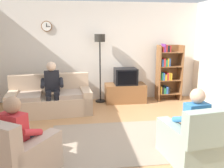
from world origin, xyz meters
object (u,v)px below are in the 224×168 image
at_px(armchair_near_bookshelf, 194,142).
at_px(person_in_right_armchair, 192,120).
at_px(armchair_near_window, 17,157).
at_px(couch, 50,100).
at_px(floor_lamp, 100,49).
at_px(person_in_left_armchair, 20,132).
at_px(person_on_couch, 52,85).
at_px(tv_stand, 125,93).
at_px(bookshelf, 167,72).
at_px(tv, 126,76).

height_order(armchair_near_bookshelf, person_in_right_armchair, person_in_right_armchair).
relative_size(armchair_near_window, person_in_right_armchair, 1.05).
relative_size(couch, person_in_right_armchair, 1.77).
xyz_separation_m(floor_lamp, person_in_left_armchair, (-1.34, -3.24, -0.85)).
height_order(person_on_couch, person_in_left_armchair, person_on_couch).
distance_m(couch, tv_stand, 2.05).
height_order(armchair_near_window, person_on_couch, person_on_couch).
xyz_separation_m(person_on_couch, person_in_right_armchair, (2.33, -2.25, -0.09)).
distance_m(tv_stand, bookshelf, 1.33).
relative_size(tv, person_on_couch, 0.48).
distance_m(person_in_left_armchair, person_in_right_armchair, 2.48).
relative_size(floor_lamp, person_on_couch, 1.49).
bearing_deg(armchair_near_window, bookshelf, 45.09).
height_order(tv_stand, armchair_near_bookshelf, armchair_near_bookshelf).
bearing_deg(person_in_right_armchair, person_in_left_armchair, -177.45).
bearing_deg(bookshelf, tv_stand, -176.79).
height_order(tv, person_in_right_armchair, person_in_right_armchair).
xyz_separation_m(couch, floor_lamp, (1.26, 0.77, 1.14)).
bearing_deg(floor_lamp, person_on_couch, -143.61).
distance_m(tv, armchair_near_window, 3.83).
distance_m(tv_stand, person_on_couch, 2.07).
bearing_deg(tv_stand, armchair_near_window, -122.73).
relative_size(bookshelf, armchair_near_bookshelf, 1.60).
relative_size(tv, armchair_near_window, 0.51).
relative_size(tv, floor_lamp, 0.32).
xyz_separation_m(bookshelf, person_in_right_armchair, (-0.74, -3.10, -0.20)).
relative_size(armchair_near_bookshelf, person_in_left_armchair, 0.88).
xyz_separation_m(bookshelf, armchair_near_bookshelf, (-0.73, -3.19, -0.51)).
distance_m(tv_stand, armchair_near_window, 3.82).
bearing_deg(person_in_left_armchair, tv, 57.07).
height_order(tv_stand, armchair_near_window, armchair_near_window).
bearing_deg(tv_stand, floor_lamp, 171.71).
xyz_separation_m(bookshelf, person_on_couch, (-3.07, -0.84, -0.10)).
bearing_deg(floor_lamp, armchair_near_window, -112.73).
relative_size(person_on_couch, person_in_right_armchair, 1.11).
xyz_separation_m(tv_stand, armchair_near_bookshelf, (0.48, -3.12, 0.04)).
bearing_deg(tv, person_on_couch, -158.06).
xyz_separation_m(floor_lamp, person_on_couch, (-1.19, -0.88, -0.75)).
height_order(tv_stand, person_on_couch, person_on_couch).
xyz_separation_m(tv_stand, bookshelf, (1.21, 0.07, 0.55)).
relative_size(person_in_left_armchair, person_in_right_armchair, 1.00).
relative_size(bookshelf, person_in_left_armchair, 1.42).
distance_m(person_on_couch, person_in_left_armchair, 2.37).
relative_size(armchair_near_window, person_in_left_armchair, 1.05).
xyz_separation_m(bookshelf, floor_lamp, (-1.88, 0.03, 0.65)).
distance_m(couch, bookshelf, 3.27).
distance_m(armchair_near_window, person_in_right_armchair, 2.56).
height_order(bookshelf, person_in_left_armchair, bookshelf).
height_order(tv_stand, person_in_right_armchair, person_in_right_armchair).
bearing_deg(armchair_near_bookshelf, person_in_left_armchair, -179.49).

